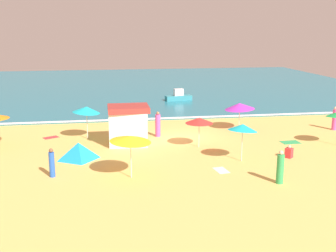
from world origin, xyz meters
The scene contains 19 objects.
ground_plane centered at (0.00, 0.00, 0.00)m, with size 60.00×60.00×0.00m, color #EDBC60.
ocean_water centered at (0.00, 28.00, 0.05)m, with size 60.00×44.00×0.10m, color teal.
wave_breaker_foam centered at (0.00, 6.30, 0.10)m, with size 57.00×0.70×0.01m, color white.
lifeguard_cabana centered at (-3.95, -1.07, 1.35)m, with size 2.71×2.30×2.65m.
beach_umbrella_0 centered at (-4.27, -7.61, 2.13)m, with size 2.91×2.90×2.36m.
beach_umbrella_1 centered at (0.58, -2.51, 1.81)m, with size 2.34×2.34×2.00m.
beach_umbrella_3 centered at (-6.76, 0.78, 2.13)m, with size 2.35×2.33×2.44m.
beach_umbrella_6 centered at (4.76, 1.71, 1.86)m, with size 2.33×2.30×2.19m.
beach_umbrella_7 centered at (2.41, -5.79, 2.05)m, with size 2.49×2.49×2.35m.
beach_tent centered at (-7.16, -3.99, 0.53)m, with size 2.13×1.96×1.06m.
beachgoer_0 centered at (-8.40, -6.82, 0.75)m, with size 0.37×0.37×1.57m.
beachgoer_1 centered at (5.47, -5.64, 0.33)m, with size 0.56×0.56×0.80m.
beachgoer_2 centered at (-1.72, 0.69, 0.86)m, with size 0.52×0.52×1.84m.
beachgoer_3 centered at (3.13, -9.62, 0.81)m, with size 0.49×0.49×1.74m.
beachgoer_4 centered at (12.04, 0.51, 0.85)m, with size 0.43×0.43×1.82m.
beach_towel_0 centered at (-9.41, 1.58, 0.01)m, with size 1.24×1.07×0.01m.
beach_towel_1 centered at (0.75, -7.24, 0.01)m, with size 0.78×1.15×0.01m.
beach_towel_2 centered at (7.10, -2.39, 0.01)m, with size 1.32×0.97×0.01m.
small_boat_0 centered at (2.47, 15.08, 0.51)m, with size 2.94×1.31×1.26m.
Camera 1 is at (-5.66, -28.53, 7.75)m, focal length 44.68 mm.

